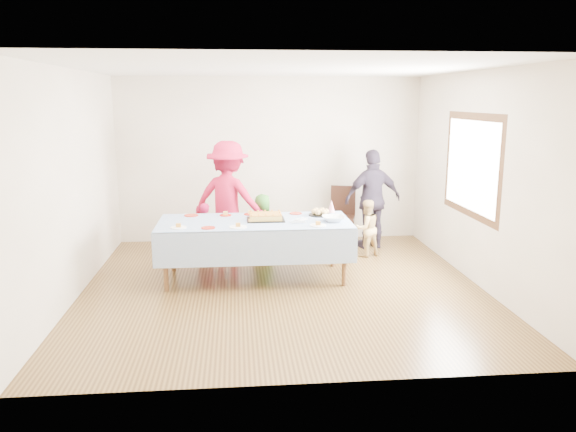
% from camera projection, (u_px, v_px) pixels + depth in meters
% --- Properties ---
extents(ground, '(5.00, 5.00, 0.00)m').
position_uv_depth(ground, '(283.00, 286.00, 7.15)').
color(ground, '#452D13').
rests_on(ground, ground).
extents(room_walls, '(5.04, 5.04, 2.72)m').
position_uv_depth(room_walls, '(287.00, 147.00, 6.80)').
color(room_walls, '#BFB29C').
rests_on(room_walls, ground).
extents(party_table, '(2.50, 1.10, 0.78)m').
position_uv_depth(party_table, '(255.00, 225.00, 7.35)').
color(party_table, brown).
rests_on(party_table, ground).
extents(birthday_cake, '(0.49, 0.38, 0.09)m').
position_uv_depth(birthday_cake, '(266.00, 217.00, 7.38)').
color(birthday_cake, black).
rests_on(birthday_cake, party_table).
extents(rolls_tray, '(0.31, 0.31, 0.09)m').
position_uv_depth(rolls_tray, '(320.00, 213.00, 7.67)').
color(rolls_tray, black).
rests_on(rolls_tray, party_table).
extents(punch_bowl, '(0.29, 0.29, 0.07)m').
position_uv_depth(punch_bowl, '(333.00, 219.00, 7.30)').
color(punch_bowl, silver).
rests_on(punch_bowl, party_table).
extents(party_hat, '(0.11, 0.11, 0.18)m').
position_uv_depth(party_hat, '(331.00, 206.00, 7.87)').
color(party_hat, white).
rests_on(party_hat, party_table).
extents(fork_pile, '(0.24, 0.18, 0.07)m').
position_uv_depth(fork_pile, '(299.00, 221.00, 7.20)').
color(fork_pile, white).
rests_on(fork_pile, party_table).
extents(plate_red_far_a, '(0.19, 0.19, 0.01)m').
position_uv_depth(plate_red_far_a, '(191.00, 215.00, 7.65)').
color(plate_red_far_a, '#B61D0D').
rests_on(plate_red_far_a, party_table).
extents(plate_red_far_b, '(0.16, 0.16, 0.01)m').
position_uv_depth(plate_red_far_b, '(226.00, 215.00, 7.66)').
color(plate_red_far_b, '#B61D0D').
rests_on(plate_red_far_b, party_table).
extents(plate_red_far_c, '(0.17, 0.17, 0.01)m').
position_uv_depth(plate_red_far_c, '(250.00, 214.00, 7.73)').
color(plate_red_far_c, '#B61D0D').
rests_on(plate_red_far_c, party_table).
extents(plate_red_far_d, '(0.17, 0.17, 0.01)m').
position_uv_depth(plate_red_far_d, '(296.00, 213.00, 7.79)').
color(plate_red_far_d, '#B61D0D').
rests_on(plate_red_far_d, party_table).
extents(plate_red_near, '(0.17, 0.17, 0.01)m').
position_uv_depth(plate_red_near, '(208.00, 228.00, 6.92)').
color(plate_red_near, '#B61D0D').
rests_on(plate_red_near, party_table).
extents(plate_white_left, '(0.20, 0.20, 0.01)m').
position_uv_depth(plate_white_left, '(179.00, 227.00, 6.93)').
color(plate_white_left, white).
rests_on(plate_white_left, party_table).
extents(plate_white_mid, '(0.22, 0.22, 0.01)m').
position_uv_depth(plate_white_mid, '(238.00, 227.00, 6.96)').
color(plate_white_mid, white).
rests_on(plate_white_mid, party_table).
extents(plate_white_right, '(0.20, 0.20, 0.01)m').
position_uv_depth(plate_white_right, '(318.00, 225.00, 7.05)').
color(plate_white_right, white).
rests_on(plate_white_right, party_table).
extents(dining_chair, '(0.50, 0.50, 0.94)m').
position_uv_depth(dining_chair, '(342.00, 212.00, 9.23)').
color(dining_chair, black).
rests_on(dining_chair, ground).
extents(toddler_left, '(0.35, 0.27, 0.84)m').
position_uv_depth(toddler_left, '(205.00, 231.00, 8.35)').
color(toddler_left, '#C91951').
rests_on(toddler_left, ground).
extents(toddler_mid, '(0.51, 0.37, 0.96)m').
position_uv_depth(toddler_mid, '(263.00, 225.00, 8.43)').
color(toddler_mid, '#387D29').
rests_on(toddler_mid, ground).
extents(toddler_right, '(0.51, 0.46, 0.87)m').
position_uv_depth(toddler_right, '(366.00, 228.00, 8.45)').
color(toddler_right, tan).
rests_on(toddler_right, ground).
extents(adult_left, '(1.29, 1.02, 1.74)m').
position_uv_depth(adult_left, '(228.00, 200.00, 8.34)').
color(adult_left, '#B61638').
rests_on(adult_left, ground).
extents(adult_right, '(0.97, 0.53, 1.57)m').
position_uv_depth(adult_right, '(373.00, 199.00, 8.86)').
color(adult_right, '#322838').
rests_on(adult_right, ground).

